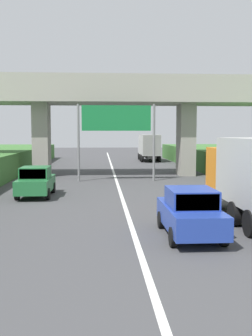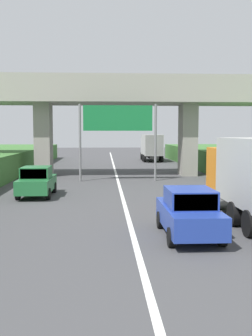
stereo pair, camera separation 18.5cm
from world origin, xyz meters
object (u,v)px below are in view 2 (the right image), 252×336
(car_green, at_px, (37,182))
(overhead_highway_sign, at_px, (118,124))
(truck_silver, at_px, (151,146))
(car_blue, at_px, (189,213))

(car_green, bearing_deg, overhead_highway_sign, 55.11)
(truck_silver, relative_size, car_green, 1.78)
(truck_silver, height_order, car_green, truck_silver)
(overhead_highway_sign, xyz_separation_m, truck_silver, (5.06, 21.51, -2.40))
(car_blue, height_order, car_green, same)
(truck_silver, bearing_deg, overhead_highway_sign, -103.24)
(overhead_highway_sign, bearing_deg, car_blue, -83.23)
(truck_silver, bearing_deg, car_blue, -94.71)
(truck_silver, height_order, car_blue, truck_silver)
(truck_silver, xyz_separation_m, car_green, (-9.98, -28.56, -1.08))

